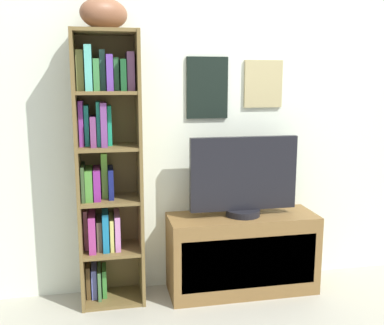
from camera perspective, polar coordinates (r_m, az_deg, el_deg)
back_wall at (r=2.93m, az=3.03°, el=6.77°), size 4.80×0.08×2.36m
bookshelf at (r=2.74m, az=-11.11°, el=-0.18°), size 0.38×0.28×1.65m
football at (r=2.69m, az=-11.22°, el=18.20°), size 0.33×0.28×0.17m
tv_stand at (r=2.99m, az=6.44°, el=-11.47°), size 0.96×0.34×0.51m
television at (r=2.84m, az=6.64°, el=-1.91°), size 0.69×0.22×0.51m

